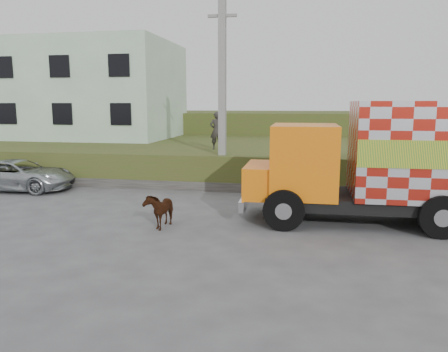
% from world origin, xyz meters
% --- Properties ---
extents(ground, '(120.00, 120.00, 0.00)m').
position_xyz_m(ground, '(0.00, 0.00, 0.00)').
color(ground, '#474749').
rests_on(ground, ground).
extents(embankment, '(40.00, 12.00, 1.50)m').
position_xyz_m(embankment, '(0.00, 10.00, 0.75)').
color(embankment, '#38541C').
rests_on(embankment, ground).
extents(embankment_far, '(40.00, 12.00, 3.00)m').
position_xyz_m(embankment_far, '(0.00, 22.00, 1.50)').
color(embankment_far, '#38541C').
rests_on(embankment_far, ground).
extents(retaining_strip, '(16.00, 0.50, 0.40)m').
position_xyz_m(retaining_strip, '(-2.00, 4.20, 0.20)').
color(retaining_strip, '#595651').
rests_on(retaining_strip, ground).
extents(building, '(10.00, 8.00, 6.00)m').
position_xyz_m(building, '(-11.00, 13.00, 4.50)').
color(building, silver).
rests_on(building, embankment).
extents(utility_pole, '(1.20, 0.30, 8.00)m').
position_xyz_m(utility_pole, '(-1.00, 4.60, 4.08)').
color(utility_pole, gray).
rests_on(utility_pole, ground).
extents(cargo_truck, '(8.42, 2.98, 3.75)m').
position_xyz_m(cargo_truck, '(5.31, 0.19, 1.93)').
color(cargo_truck, black).
rests_on(cargo_truck, ground).
extents(cow, '(0.67, 1.31, 1.07)m').
position_xyz_m(cow, '(-1.75, -1.43, 0.54)').
color(cow, black).
rests_on(cow, ground).
extents(suv, '(4.81, 2.44, 1.30)m').
position_xyz_m(suv, '(-9.54, 2.82, 0.65)').
color(suv, '#AAB0B3').
rests_on(suv, ground).
extents(pedestrian, '(0.75, 0.60, 1.79)m').
position_xyz_m(pedestrian, '(-1.70, 6.81, 2.40)').
color(pedestrian, '#2E2C29').
rests_on(pedestrian, embankment).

